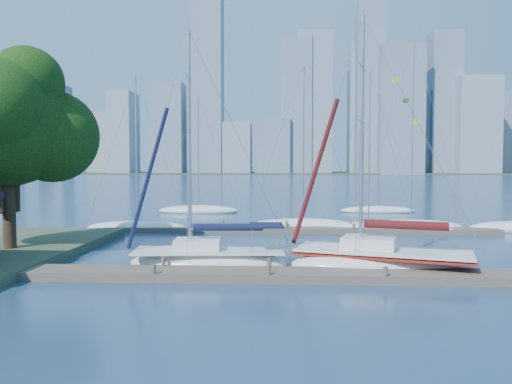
{
  "coord_description": "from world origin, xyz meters",
  "views": [
    {
      "loc": [
        0.51,
        -22.16,
        5.09
      ],
      "look_at": [
        -0.77,
        4.0,
        3.72
      ],
      "focal_mm": 35.0,
      "sensor_mm": 36.0,
      "label": 1
    }
  ],
  "objects": [
    {
      "name": "ground",
      "position": [
        0.0,
        0.0,
        0.0
      ],
      "size": [
        700.0,
        700.0,
        0.0
      ],
      "primitive_type": "plane",
      "color": "#18304D",
      "rests_on": "ground"
    },
    {
      "name": "near_dock",
      "position": [
        0.0,
        0.0,
        0.2
      ],
      "size": [
        26.0,
        2.0,
        0.4
      ],
      "primitive_type": "cube",
      "color": "brown",
      "rests_on": "ground"
    },
    {
      "name": "tree",
      "position": [
        -14.56,
        4.81,
        7.62
      ],
      "size": [
        9.19,
        8.35,
        11.56
      ],
      "color": "black",
      "rests_on": "ground"
    },
    {
      "name": "bg_boat_2",
      "position": [
        2.35,
        18.12,
        0.28
      ],
      "size": [
        9.11,
        4.14,
        13.45
      ],
      "rotation": [
        0.0,
        0.0,
        -0.19
      ],
      "color": "white",
      "rests_on": "ground"
    },
    {
      "name": "skyline",
      "position": [
        23.28,
        290.22,
        35.4
      ],
      "size": [
        501.4,
        51.31,
        111.96
      ],
      "color": "#8497AA",
      "rests_on": "ground"
    },
    {
      "name": "bg_boat_0",
      "position": [
        -10.79,
        16.51,
        0.25
      ],
      "size": [
        8.22,
        2.96,
        12.46
      ],
      "rotation": [
        0.0,
        0.0,
        -0.09
      ],
      "color": "white",
      "rests_on": "ground"
    },
    {
      "name": "bg_boat_3",
      "position": [
        7.44,
        17.21,
        0.26
      ],
      "size": [
        6.77,
        2.87,
        12.95
      ],
      "rotation": [
        0.0,
        0.0,
        -0.12
      ],
      "color": "white",
      "rests_on": "ground"
    },
    {
      "name": "sailboat_maroon",
      "position": [
        5.42,
        2.03,
        0.96
      ],
      "size": [
        9.35,
        5.45,
        12.97
      ],
      "rotation": [
        0.0,
        0.0,
        -0.31
      ],
      "color": "white",
      "rests_on": "ground"
    },
    {
      "name": "bg_boat_7",
      "position": [
        11.16,
        32.74,
        0.25
      ],
      "size": [
        8.36,
        4.41,
        13.22
      ],
      "rotation": [
        0.0,
        0.0,
        -0.3
      ],
      "color": "white",
      "rests_on": "ground"
    },
    {
      "name": "sailboat_navy",
      "position": [
        -3.04,
        2.3,
        0.97
      ],
      "size": [
        8.13,
        3.16,
        12.27
      ],
      "rotation": [
        0.0,
        0.0,
        0.07
      ],
      "color": "white",
      "rests_on": "ground"
    },
    {
      "name": "bg_boat_4",
      "position": [
        11.02,
        18.3,
        0.29
      ],
      "size": [
        8.54,
        5.02,
        15.32
      ],
      "rotation": [
        0.0,
        0.0,
        -0.35
      ],
      "color": "white",
      "rests_on": "ground"
    },
    {
      "name": "far_dock",
      "position": [
        2.0,
        16.0,
        0.18
      ],
      "size": [
        30.0,
        1.8,
        0.36
      ],
      "primitive_type": "cube",
      "color": "brown",
      "rests_on": "ground"
    },
    {
      "name": "bg_boat_6",
      "position": [
        -8.37,
        31.47,
        0.28
      ],
      "size": [
        8.99,
        5.47,
        12.88
      ],
      "rotation": [
        0.0,
        0.0,
        0.37
      ],
      "color": "white",
      "rests_on": "ground"
    },
    {
      "name": "far_shore",
      "position": [
        0.0,
        320.0,
        0.0
      ],
      "size": [
        800.0,
        100.0,
        1.5
      ],
      "primitive_type": "cube",
      "color": "#38472D",
      "rests_on": "ground"
    }
  ]
}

